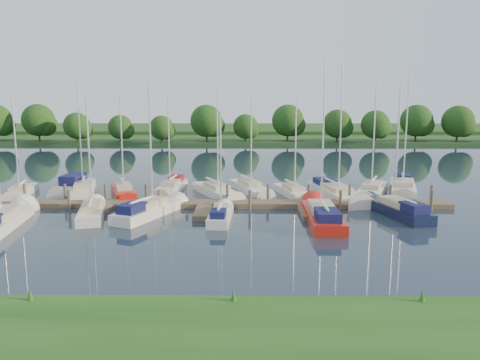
{
  "coord_description": "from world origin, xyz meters",
  "views": [
    {
      "loc": [
        3.11,
        -29.58,
        8.62
      ],
      "look_at": [
        2.81,
        8.0,
        2.2
      ],
      "focal_mm": 35.0,
      "sensor_mm": 36.0,
      "label": 1
    }
  ],
  "objects_px": {
    "dock": "(205,206)",
    "motorboat": "(73,187)",
    "sailboat_n_0": "(20,194)",
    "sailboat_s_2": "(149,212)",
    "sailboat_n_5": "(217,193)"
  },
  "relations": [
    {
      "from": "dock",
      "to": "motorboat",
      "type": "xyz_separation_m",
      "value": [
        -13.35,
        7.15,
        0.19
      ]
    },
    {
      "from": "sailboat_n_0",
      "to": "sailboat_s_2",
      "type": "distance_m",
      "value": 15.03
    },
    {
      "from": "sailboat_n_5",
      "to": "sailboat_s_2",
      "type": "height_order",
      "value": "sailboat_n_5"
    },
    {
      "from": "sailboat_n_0",
      "to": "motorboat",
      "type": "relative_size",
      "value": 1.36
    },
    {
      "from": "motorboat",
      "to": "sailboat_n_5",
      "type": "xyz_separation_m",
      "value": [
        14.02,
        -2.06,
        -0.12
      ]
    },
    {
      "from": "dock",
      "to": "sailboat_n_5",
      "type": "height_order",
      "value": "sailboat_n_5"
    },
    {
      "from": "motorboat",
      "to": "sailboat_n_5",
      "type": "bearing_deg",
      "value": 172.36
    },
    {
      "from": "dock",
      "to": "motorboat",
      "type": "distance_m",
      "value": 15.14
    },
    {
      "from": "dock",
      "to": "motorboat",
      "type": "relative_size",
      "value": 5.78
    },
    {
      "from": "sailboat_s_2",
      "to": "motorboat",
      "type": "bearing_deg",
      "value": 156.77
    },
    {
      "from": "sailboat_n_0",
      "to": "motorboat",
      "type": "height_order",
      "value": "sailboat_n_0"
    },
    {
      "from": "motorboat",
      "to": "sailboat_n_5",
      "type": "distance_m",
      "value": 14.17
    },
    {
      "from": "motorboat",
      "to": "dock",
      "type": "bearing_deg",
      "value": 152.54
    },
    {
      "from": "motorboat",
      "to": "sailboat_s_2",
      "type": "distance_m",
      "value": 13.55
    },
    {
      "from": "sailboat_n_0",
      "to": "sailboat_n_5",
      "type": "relative_size",
      "value": 0.89
    }
  ]
}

